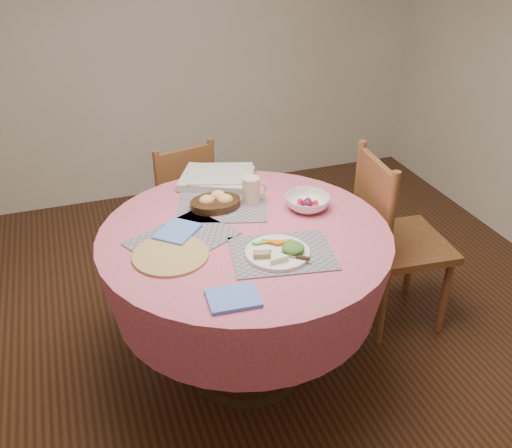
% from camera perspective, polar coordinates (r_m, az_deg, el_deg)
% --- Properties ---
extents(ground, '(4.00, 4.00, 0.00)m').
position_cam_1_polar(ground, '(2.85, -0.98, -13.88)').
color(ground, '#331C0F').
rests_on(ground, ground).
extents(dining_table, '(1.24, 1.24, 0.75)m').
position_cam_1_polar(dining_table, '(2.50, -1.09, -4.65)').
color(dining_table, '#D4636B').
rests_on(dining_table, ground).
extents(chair_right, '(0.46, 0.48, 0.95)m').
position_cam_1_polar(chair_right, '(2.93, 13.64, -1.31)').
color(chair_right, brown).
rests_on(chair_right, ground).
extents(chair_back, '(0.46, 0.45, 0.84)m').
position_cam_1_polar(chair_back, '(3.31, -7.73, 2.06)').
color(chair_back, brown).
rests_on(chair_back, ground).
extents(placemat_front, '(0.45, 0.36, 0.01)m').
position_cam_1_polar(placemat_front, '(2.25, 2.63, -2.94)').
color(placemat_front, '#167E70').
rests_on(placemat_front, dining_table).
extents(placemat_left, '(0.49, 0.45, 0.01)m').
position_cam_1_polar(placemat_left, '(2.36, -7.37, -1.46)').
color(placemat_left, '#167E70').
rests_on(placemat_left, dining_table).
extents(placemat_back, '(0.47, 0.41, 0.01)m').
position_cam_1_polar(placemat_back, '(2.59, -3.46, 1.73)').
color(placemat_back, '#167E70').
rests_on(placemat_back, dining_table).
extents(wicker_trivet, '(0.30, 0.30, 0.01)m').
position_cam_1_polar(wicker_trivet, '(2.26, -8.54, -3.11)').
color(wicker_trivet, olive).
rests_on(wicker_trivet, dining_table).
extents(napkin_near, '(0.19, 0.15, 0.01)m').
position_cam_1_polar(napkin_near, '(2.01, -2.29, -7.42)').
color(napkin_near, '#567EDD').
rests_on(napkin_near, dining_table).
extents(napkin_far, '(0.22, 0.23, 0.01)m').
position_cam_1_polar(napkin_far, '(2.39, -7.84, -0.77)').
color(napkin_far, '#567EDD').
rests_on(napkin_far, placemat_left).
extents(dinner_plate, '(0.25, 0.25, 0.05)m').
position_cam_1_polar(dinner_plate, '(2.23, 2.40, -2.73)').
color(dinner_plate, white).
rests_on(dinner_plate, placemat_front).
extents(bread_bowl, '(0.23, 0.23, 0.08)m').
position_cam_1_polar(bread_bowl, '(2.57, -4.05, 2.24)').
color(bread_bowl, black).
rests_on(bread_bowl, placemat_back).
extents(latte_mug, '(0.12, 0.08, 0.12)m').
position_cam_1_polar(latte_mug, '(2.59, -0.44, 3.40)').
color(latte_mug, beige).
rests_on(latte_mug, placemat_back).
extents(fruit_bowl, '(0.25, 0.25, 0.06)m').
position_cam_1_polar(fruit_bowl, '(2.57, 5.16, 2.14)').
color(fruit_bowl, white).
rests_on(fruit_bowl, dining_table).
extents(newspaper_stack, '(0.42, 0.39, 0.04)m').
position_cam_1_polar(newspaper_stack, '(2.81, -3.87, 4.67)').
color(newspaper_stack, silver).
rests_on(newspaper_stack, dining_table).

